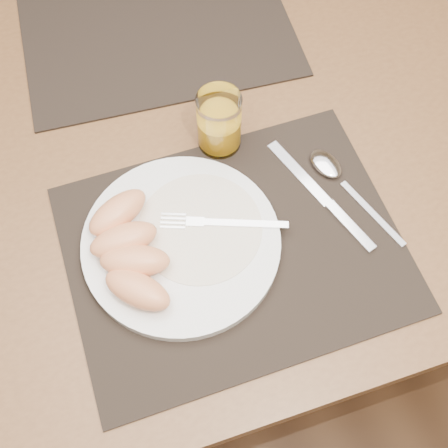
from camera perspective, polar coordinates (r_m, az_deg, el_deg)
ground at (r=1.55m, az=-2.09°, el=-7.03°), size 5.00×5.00×0.00m
table at (r=0.95m, az=-3.41°, el=6.88°), size 1.40×0.90×0.75m
placemat_near at (r=0.77m, az=1.03°, el=-2.49°), size 0.45×0.36×0.00m
placemat_far at (r=1.03m, az=-6.94°, el=19.41°), size 0.47×0.38×0.00m
plate at (r=0.76m, az=-4.35°, el=-1.90°), size 0.27×0.27×0.02m
plate_dressing at (r=0.76m, az=-2.45°, el=-0.35°), size 0.17×0.17×0.00m
fork at (r=0.77m, az=-1.15°, el=0.15°), size 0.17×0.08×0.00m
knife at (r=0.81m, az=10.56°, el=2.04°), size 0.08×0.21×0.01m
spoon at (r=0.84m, az=10.97°, el=5.31°), size 0.08×0.19×0.01m
juice_glass at (r=0.82m, az=-0.49°, el=10.12°), size 0.06×0.06×0.10m
grapefruit_wedges at (r=0.74m, az=-9.70°, el=-2.62°), size 0.11×0.20×0.04m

